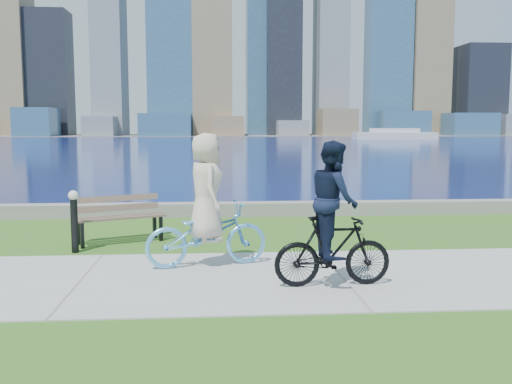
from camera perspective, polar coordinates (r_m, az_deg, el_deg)
ground at (r=9.08m, az=8.52°, el=-8.41°), size 320.00×320.00×0.00m
concrete_path at (r=9.08m, az=8.52°, el=-8.35°), size 80.00×3.50×0.02m
seawall at (r=15.04m, az=3.34°, el=-1.68°), size 90.00×0.50×0.35m
bay_water at (r=80.61m, az=-2.83°, el=4.96°), size 320.00×131.00×0.01m
far_shore at (r=138.59m, az=-3.42°, el=5.68°), size 320.00×30.00×0.12m
city_skyline at (r=138.95m, az=-4.10°, el=15.52°), size 177.43×21.45×76.00m
ferry_far at (r=102.37m, az=13.67°, el=5.58°), size 14.15×4.04×1.92m
park_bench at (r=11.86m, az=-13.60°, el=-2.18°), size 1.89×1.30×0.93m
bollard_lamp at (r=11.07m, az=-17.73°, el=-2.41°), size 0.19×0.19×1.16m
cyclist_woman at (r=9.48m, az=-4.98°, el=-2.53°), size 1.13×2.15×2.21m
cyclist_man at (r=8.32m, az=7.72°, el=-3.34°), size 0.67×1.74×2.12m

